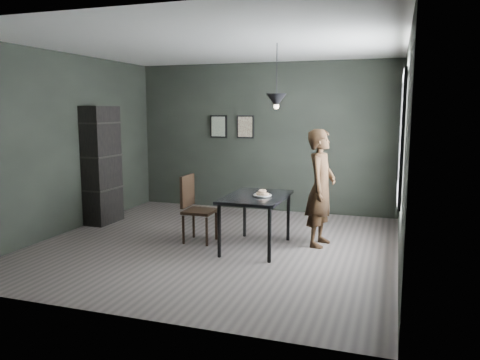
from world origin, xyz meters
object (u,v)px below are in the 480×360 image
(wood_chair, at_px, (194,204))
(shelf_unit, at_px, (102,165))
(white_plate, at_px, (262,196))
(woman, at_px, (321,188))
(pendant_lamp, at_px, (276,100))
(cafe_table, at_px, (256,201))

(wood_chair, relative_size, shelf_unit, 0.50)
(white_plate, height_order, wood_chair, wood_chair)
(white_plate, bearing_deg, woman, 32.00)
(wood_chair, bearing_deg, pendant_lamp, 2.22)
(woman, distance_m, wood_chair, 1.85)
(cafe_table, height_order, wood_chair, wood_chair)
(cafe_table, height_order, shelf_unit, shelf_unit)
(wood_chair, bearing_deg, shelf_unit, 163.78)
(cafe_table, relative_size, pendant_lamp, 1.39)
(white_plate, xyz_separation_m, wood_chair, (-1.06, 0.06, -0.20))
(wood_chair, bearing_deg, white_plate, -3.54)
(shelf_unit, distance_m, pendant_lamp, 3.38)
(wood_chair, bearing_deg, cafe_table, -3.15)
(cafe_table, bearing_deg, woman, 28.27)
(shelf_unit, bearing_deg, wood_chair, -14.91)
(shelf_unit, bearing_deg, woman, -1.45)
(woman, xyz_separation_m, wood_chair, (-1.78, -0.39, -0.27))
(cafe_table, relative_size, wood_chair, 1.22)
(shelf_unit, bearing_deg, cafe_table, -10.74)
(cafe_table, relative_size, shelf_unit, 0.60)
(white_plate, relative_size, woman, 0.14)
(woman, xyz_separation_m, pendant_lamp, (-0.57, -0.34, 1.22))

